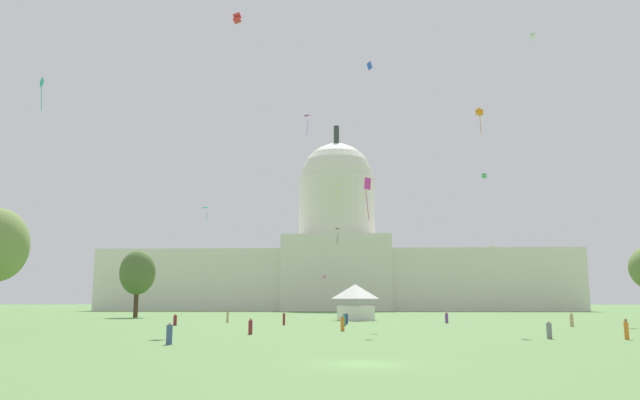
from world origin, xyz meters
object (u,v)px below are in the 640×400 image
at_px(person_tan_deep_crowd, 572,320).
at_px(person_maroon_back_center, 175,320).
at_px(kite_red_high, 237,18).
at_px(kite_black_low, 339,232).
at_px(event_tent, 355,302).
at_px(kite_pink_low, 324,277).
at_px(kite_cyan_low, 207,210).
at_px(kite_magenta_low, 367,189).
at_px(capitol_building, 337,261).
at_px(kite_yellow_mid, 336,187).
at_px(kite_turquoise_mid, 42,86).
at_px(kite_blue_high, 370,66).
at_px(tree_west_mid, 137,273).
at_px(person_denim_mid_right, 169,334).
at_px(person_orange_near_tree_west, 626,330).
at_px(person_teal_front_left, 344,320).
at_px(person_grey_near_tree_east, 549,331).
at_px(kite_violet_high, 306,117).
at_px(kite_green_high, 484,176).
at_px(person_navy_back_right, 346,319).
at_px(person_purple_lawn_far_left, 447,318).
at_px(person_maroon_aisle_center, 250,327).
at_px(person_tan_lawn_far_right, 228,317).
at_px(person_maroon_edge_west, 284,319).
at_px(kite_orange_mid, 479,113).
at_px(kite_white_high, 533,36).
at_px(kite_gold_low, 491,247).
at_px(person_orange_mid_left, 343,324).

height_order(person_tan_deep_crowd, person_maroon_back_center, person_tan_deep_crowd).
relative_size(kite_red_high, kite_black_low, 0.49).
relative_size(event_tent, kite_pink_low, 7.59).
relative_size(kite_cyan_low, kite_magenta_low, 0.45).
height_order(capitol_building, person_maroon_back_center, capitol_building).
height_order(event_tent, kite_yellow_mid, kite_yellow_mid).
bearing_deg(kite_turquoise_mid, kite_blue_high, -33.70).
xyz_separation_m(tree_west_mid, person_denim_mid_right, (26.98, -69.37, -7.70)).
height_order(person_orange_near_tree_west, kite_cyan_low, kite_cyan_low).
height_order(person_teal_front_left, kite_magenta_low, kite_magenta_low).
relative_size(person_grey_near_tree_east, kite_violet_high, 0.38).
bearing_deg(kite_green_high, person_orange_near_tree_west, -141.97).
bearing_deg(person_denim_mid_right, person_navy_back_right, 70.50).
distance_m(person_orange_near_tree_west, person_denim_mid_right, 38.34).
bearing_deg(person_maroon_back_center, kite_yellow_mid, -42.84).
bearing_deg(person_purple_lawn_far_left, kite_yellow_mid, 112.68).
xyz_separation_m(person_maroon_aisle_center, kite_magenta_low, (11.77, 2.11, 14.17)).
relative_size(person_orange_near_tree_west, kite_turquoise_mid, 0.45).
relative_size(person_teal_front_left, kite_black_low, 0.63).
relative_size(person_tan_lawn_far_right, person_maroon_edge_west, 0.98).
bearing_deg(person_maroon_back_center, kite_red_high, -114.52).
relative_size(kite_orange_mid, kite_magenta_low, 0.68).
height_order(person_teal_front_left, person_maroon_back_center, person_teal_front_left).
bearing_deg(kite_white_high, kite_black_low, 175.00).
bearing_deg(person_maroon_back_center, person_grey_near_tree_east, -138.26).
bearing_deg(kite_gold_low, kite_white_high, -38.06).
relative_size(person_orange_near_tree_west, person_tan_lawn_far_right, 1.02).
relative_size(person_maroon_edge_west, person_maroon_back_center, 1.13).
distance_m(person_teal_front_left, person_maroon_edge_west, 8.46).
bearing_deg(person_tan_deep_crowd, person_maroon_edge_west, 106.67).
bearing_deg(person_grey_near_tree_east, person_purple_lawn_far_left, -114.46).
bearing_deg(kite_gold_low, kite_magenta_low, -59.04).
distance_m(person_maroon_aisle_center, kite_red_high, 46.18).
bearing_deg(kite_black_low, person_maroon_edge_west, 149.21).
bearing_deg(person_maroon_edge_west, person_maroon_back_center, 44.69).
xyz_separation_m(event_tent, person_orange_mid_left, (-1.71, -35.16, -2.26)).
bearing_deg(person_tan_deep_crowd, kite_turquoise_mid, 125.56).
bearing_deg(person_orange_near_tree_west, capitol_building, -95.24).
bearing_deg(person_orange_near_tree_west, kite_turquoise_mid, -25.94).
xyz_separation_m(person_grey_near_tree_east, kite_white_high, (17.13, 54.39, 51.52)).
height_order(kite_blue_high, kite_green_high, kite_blue_high).
relative_size(person_tan_lawn_far_right, person_denim_mid_right, 1.03).
bearing_deg(kite_green_high, kite_yellow_mid, -174.12).
xyz_separation_m(capitol_building, kite_magenta_low, (5.97, -132.17, -0.71)).
distance_m(person_tan_deep_crowd, person_purple_lawn_far_left, 17.87).
relative_size(kite_orange_mid, kite_black_low, 1.15).
xyz_separation_m(person_maroon_back_center, person_maroon_aisle_center, (13.26, -20.06, 0.03)).
bearing_deg(person_orange_mid_left, person_purple_lawn_far_left, 68.85).
height_order(kite_yellow_mid, kite_green_high, kite_green_high).
relative_size(person_maroon_aisle_center, kite_white_high, 0.48).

